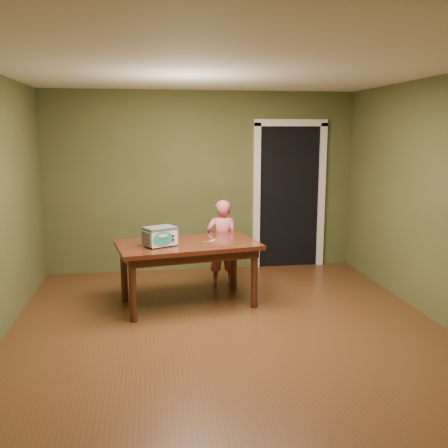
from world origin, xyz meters
name	(u,v)px	position (x,y,z in m)	size (l,w,h in m)	color
floor	(230,334)	(0.00, 0.00, 0.00)	(5.00, 5.00, 0.00)	#522D17
room_shell	(230,165)	(0.00, 0.00, 1.71)	(4.52, 5.02, 2.61)	brown
doorway	(284,195)	(1.30, 2.78, 1.06)	(1.10, 0.66, 2.25)	black
dining_table	(188,251)	(-0.35, 0.95, 0.65)	(1.73, 1.17, 0.75)	#39120D
toy_oven	(160,236)	(-0.66, 0.83, 0.87)	(0.41, 0.36, 0.22)	#4C4F54
baking_pan	(207,243)	(-0.13, 0.86, 0.76)	(0.10, 0.10, 0.02)	silver
spatula	(211,241)	(-0.07, 0.98, 0.75)	(0.18, 0.03, 0.01)	#F6C26B
child	(222,243)	(0.16, 1.62, 0.58)	(0.42, 0.28, 1.16)	#D35767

